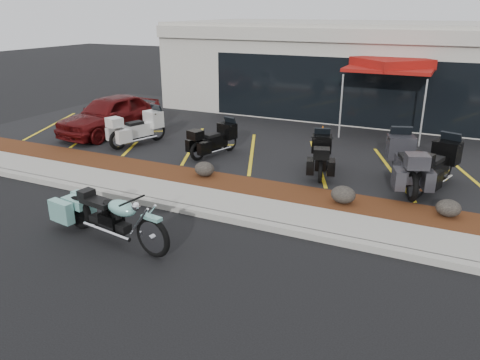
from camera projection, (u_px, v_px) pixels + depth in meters
The scene contains 18 objects.
ground at pixel (238, 244), 9.59m from camera, with size 90.00×90.00×0.00m, color black.
curb at pixel (256, 223), 10.33m from camera, with size 24.00×0.25×0.15m, color gray.
sidewalk at pixel (268, 212), 10.92m from camera, with size 24.00×1.20×0.15m, color gray.
mulch_bed at pixel (286, 194), 11.94m from camera, with size 24.00×1.20×0.16m, color #3E1D0E.
upper_lot at pixel (339, 143), 16.52m from camera, with size 26.00×9.60×0.15m, color black.
dealership_building at pixel (376, 68), 21.17m from camera, with size 18.00×8.16×4.00m.
boulder_left at pixel (204, 169), 12.96m from camera, with size 0.57×0.47×0.40m, color black.
boulder_mid at pixel (343, 195), 11.14m from camera, with size 0.59×0.49×0.42m, color black.
boulder_right at pixel (448, 208), 10.43m from camera, with size 0.55×0.46×0.39m, color black.
hero_cruiser at pixel (153, 231), 8.89m from camera, with size 3.16×0.80×1.11m, color #72B1A8, non-canonical shape.
touring_white at pixel (157, 123), 16.38m from camera, with size 2.20×0.84×1.28m, color silver, non-canonical shape.
touring_black_front at pixel (230, 134), 15.17m from camera, with size 1.95×0.74×1.13m, color black, non-canonical shape.
touring_black_mid at pixel (321, 147), 13.68m from camera, with size 1.99×0.76×1.16m, color black, non-canonical shape.
touring_grey at pixel (399, 152), 12.77m from camera, with size 2.46×0.94×1.43m, color #2D2C31, non-canonical shape.
touring_black_rear at pixel (448, 157), 12.48m from camera, with size 2.32×0.88×1.35m, color black, non-canonical shape.
parked_car at pixel (111, 115), 17.27m from camera, with size 1.70×4.22×1.44m, color #4D0B0C.
traffic_cone at pixel (323, 132), 16.70m from camera, with size 0.32×0.32×0.50m, color #E85C07.
popup_canopy at pixel (391, 65), 16.72m from camera, with size 3.84×3.84×2.74m.
Camera 1 is at (3.71, -7.71, 4.52)m, focal length 35.00 mm.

